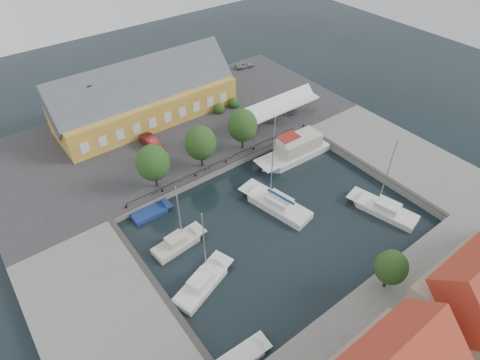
# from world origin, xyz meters

# --- Properties ---
(ground) EXTENTS (140.00, 140.00, 0.00)m
(ground) POSITION_xyz_m (0.00, 0.00, 0.00)
(ground) COLOR black
(ground) RESTS_ON ground
(north_quay) EXTENTS (56.00, 26.00, 1.00)m
(north_quay) POSITION_xyz_m (0.00, 23.00, 0.50)
(north_quay) COLOR #2D2D30
(north_quay) RESTS_ON ground
(west_quay) EXTENTS (12.00, 24.00, 1.00)m
(west_quay) POSITION_xyz_m (-22.00, -2.00, 0.50)
(west_quay) COLOR slate
(west_quay) RESTS_ON ground
(east_quay) EXTENTS (12.00, 24.00, 1.00)m
(east_quay) POSITION_xyz_m (22.00, -2.00, 0.50)
(east_quay) COLOR slate
(east_quay) RESTS_ON ground
(south_bank) EXTENTS (56.00, 14.00, 1.00)m
(south_bank) POSITION_xyz_m (0.00, -21.00, 0.50)
(south_bank) COLOR slate
(south_bank) RESTS_ON ground
(quay_edge_fittings) EXTENTS (56.00, 24.72, 0.40)m
(quay_edge_fittings) POSITION_xyz_m (0.02, 4.75, 1.06)
(quay_edge_fittings) COLOR #383533
(quay_edge_fittings) RESTS_ON north_quay
(warehouse) EXTENTS (28.56, 14.00, 9.55)m
(warehouse) POSITION_xyz_m (-2.60, 28.36, 4.43)
(warehouse) COLOR #B8802D
(warehouse) RESTS_ON north_quay
(tent_canopy) EXTENTS (14.00, 4.00, 2.83)m
(tent_canopy) POSITION_xyz_m (14.00, 14.50, 3.68)
(tent_canopy) COLOR white
(tent_canopy) RESTS_ON north_quay
(quay_trees) EXTENTS (18.20, 4.20, 6.30)m
(quay_trees) POSITION_xyz_m (-2.00, 12.00, 4.88)
(quay_trees) COLOR black
(quay_trees) RESTS_ON north_quay
(car_silver) EXTENTS (3.93, 2.06, 1.28)m
(car_silver) POSITION_xyz_m (21.51, 33.00, 1.64)
(car_silver) COLOR #929599
(car_silver) RESTS_ON north_quay
(car_red) EXTENTS (1.85, 4.76, 1.54)m
(car_red) POSITION_xyz_m (-5.44, 20.32, 1.77)
(car_red) COLOR maroon
(car_red) RESTS_ON north_quay
(center_sailboat) EXTENTS (4.85, 10.22, 13.47)m
(center_sailboat) POSITION_xyz_m (1.51, 0.46, 0.36)
(center_sailboat) COLOR silver
(center_sailboat) RESTS_ON ground
(trawler) EXTENTS (12.02, 3.89, 5.00)m
(trawler) POSITION_xyz_m (10.60, 6.77, 1.02)
(trawler) COLOR silver
(trawler) RESTS_ON ground
(east_boat_c) EXTENTS (4.74, 9.09, 11.18)m
(east_boat_c) POSITION_xyz_m (11.64, -8.25, 0.26)
(east_boat_c) COLOR silver
(east_boat_c) RESTS_ON ground
(west_boat_b) EXTENTS (6.71, 2.84, 9.19)m
(west_boat_b) POSITION_xyz_m (-11.51, 2.49, 0.26)
(west_boat_b) COLOR #BCB7A9
(west_boat_b) RESTS_ON ground
(west_boat_c) EXTENTS (8.02, 4.88, 10.55)m
(west_boat_c) POSITION_xyz_m (-12.21, -3.70, 0.26)
(west_boat_c) COLOR silver
(west_boat_c) RESTS_ON ground
(launch_sw) EXTENTS (5.25, 2.15, 0.98)m
(launch_sw) POSITION_xyz_m (-13.54, -12.29, 0.09)
(launch_sw) COLOR silver
(launch_sw) RESTS_ON ground
(launch_nw) EXTENTS (5.18, 2.11, 0.88)m
(launch_nw) POSITION_xyz_m (-11.62, 8.94, 0.09)
(launch_nw) COLOR navy
(launch_nw) RESTS_ON ground
(townhouses) EXTENTS (36.30, 8.50, 12.00)m
(townhouses) POSITION_xyz_m (1.93, -23.24, 5.82)
(townhouses) COLOR #B7A58D
(townhouses) RESTS_ON south_bank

